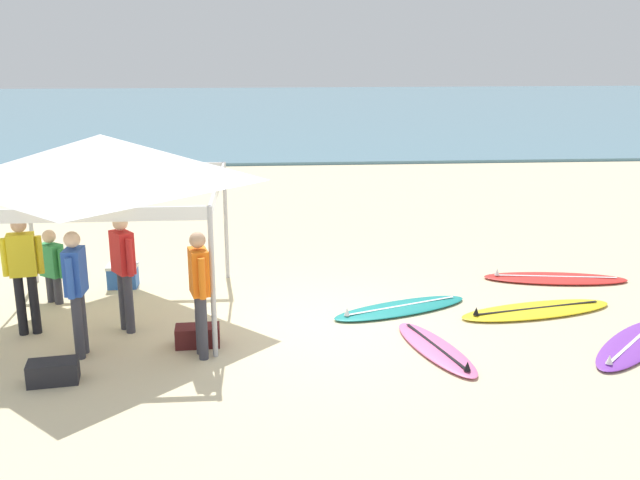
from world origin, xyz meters
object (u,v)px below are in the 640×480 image
at_px(canopy_tent, 102,159).
at_px(person_orange, 200,286).
at_px(surfboard_yellow, 536,310).
at_px(person_green, 52,263).
at_px(gear_bag_by_pole, 198,336).
at_px(cooler_box, 123,276).
at_px(person_blue, 76,285).
at_px(surfboard_red, 555,278).
at_px(surfboard_pink, 436,349).
at_px(surfboard_teal, 400,308).
at_px(surfboard_purple, 633,344).
at_px(person_yellow, 23,268).
at_px(person_red, 123,265).
at_px(gear_bag_near_tent, 53,372).

relative_size(canopy_tent, person_orange, 1.99).
xyz_separation_m(surfboard_yellow, person_green, (-7.51, 0.98, 0.62)).
height_order(gear_bag_by_pole, cooler_box, cooler_box).
distance_m(person_blue, person_orange, 1.61).
bearing_deg(surfboard_red, surfboard_pink, -134.60).
distance_m(canopy_tent, surfboard_teal, 4.99).
bearing_deg(surfboard_yellow, surfboard_purple, -57.51).
height_order(canopy_tent, gear_bag_by_pole, canopy_tent).
bearing_deg(surfboard_teal, person_yellow, -174.52).
bearing_deg(surfboard_purple, person_blue, 177.95).
bearing_deg(person_blue, person_green, 113.83).
distance_m(person_blue, gear_bag_by_pole, 1.74).
bearing_deg(surfboard_pink, surfboard_purple, -1.06).
height_order(surfboard_pink, gear_bag_by_pole, gear_bag_by_pole).
distance_m(person_blue, person_green, 2.28).
xyz_separation_m(canopy_tent, surfboard_teal, (4.39, -0.16, -2.35)).
bearing_deg(surfboard_red, canopy_tent, -171.73).
bearing_deg(surfboard_teal, surfboard_red, 22.68).
xyz_separation_m(surfboard_purple, person_green, (-8.37, 2.33, 0.62)).
distance_m(person_blue, cooler_box, 2.87).
xyz_separation_m(person_orange, person_green, (-2.51, 2.21, -0.33)).
xyz_separation_m(surfboard_yellow, cooler_box, (-6.56, 1.67, 0.16)).
bearing_deg(person_red, surfboard_pink, -13.63).
relative_size(person_red, gear_bag_near_tent, 2.85).
height_order(canopy_tent, person_orange, canopy_tent).
bearing_deg(person_yellow, cooler_box, 64.04).
relative_size(surfboard_teal, gear_bag_near_tent, 3.92).
xyz_separation_m(surfboard_teal, surfboard_pink, (0.21, -1.54, 0.00)).
bearing_deg(surfboard_purple, gear_bag_near_tent, -176.13).
bearing_deg(person_blue, person_yellow, 138.83).
relative_size(surfboard_purple, person_orange, 1.17).
distance_m(gear_bag_by_pole, cooler_box, 2.94).
distance_m(surfboard_purple, person_blue, 7.52).
height_order(surfboard_pink, person_blue, person_blue).
height_order(surfboard_yellow, surfboard_pink, same).
bearing_deg(gear_bag_by_pole, surfboard_red, 21.45).
relative_size(person_red, person_green, 1.43).
bearing_deg(cooler_box, surfboard_yellow, -14.26).
bearing_deg(person_orange, canopy_tent, 132.12).
bearing_deg(person_yellow, gear_bag_near_tent, -64.48).
bearing_deg(person_blue, surfboard_purple, -2.05).
bearing_deg(person_red, person_yellow, -179.25).
bearing_deg(surfboard_red, surfboard_yellow, -120.78).
relative_size(surfboard_yellow, person_blue, 1.52).
bearing_deg(canopy_tent, gear_bag_near_tent, -97.24).
distance_m(surfboard_pink, surfboard_purple, 2.72).
relative_size(surfboard_purple, gear_bag_near_tent, 3.32).
relative_size(surfboard_pink, person_green, 1.66).
bearing_deg(gear_bag_near_tent, surfboard_pink, 6.59).
height_order(person_blue, person_green, person_blue).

